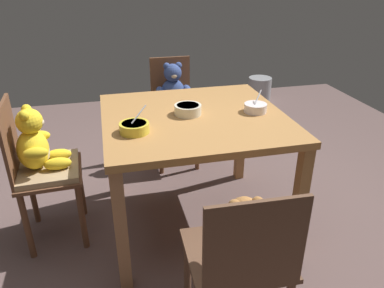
% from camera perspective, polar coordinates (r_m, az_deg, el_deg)
% --- Properties ---
extents(ground_plane, '(5.20, 5.20, 0.04)m').
position_cam_1_polar(ground_plane, '(2.58, 0.27, -11.89)').
color(ground_plane, brown).
extents(dining_table, '(1.06, 1.01, 0.76)m').
position_cam_1_polar(dining_table, '(2.22, 0.30, 2.06)').
color(dining_table, '#A6733E').
rests_on(dining_table, ground_plane).
extents(teddy_chair_far_center, '(0.37, 0.40, 0.87)m').
position_cam_1_polar(teddy_chair_far_center, '(3.07, -2.84, 6.89)').
color(teddy_chair_far_center, brown).
rests_on(teddy_chair_far_center, ground_plane).
extents(teddy_chair_near_left, '(0.38, 0.43, 0.90)m').
position_cam_1_polar(teddy_chair_near_left, '(2.31, -22.45, -1.75)').
color(teddy_chair_near_left, brown).
rests_on(teddy_chair_near_left, ground_plane).
extents(teddy_chair_near_front, '(0.43, 0.41, 0.85)m').
position_cam_1_polar(teddy_chair_near_front, '(1.57, 7.59, -15.66)').
color(teddy_chair_near_front, brown).
rests_on(teddy_chair_near_front, ground_plane).
extents(porridge_bowl_cream_center, '(0.16, 0.16, 0.06)m').
position_cam_1_polar(porridge_bowl_cream_center, '(2.19, -0.63, 5.32)').
color(porridge_bowl_cream_center, beige).
rests_on(porridge_bowl_cream_center, dining_table).
extents(porridge_bowl_yellow_near_left, '(0.16, 0.16, 0.13)m').
position_cam_1_polar(porridge_bowl_yellow_near_left, '(1.97, -8.83, 2.52)').
color(porridge_bowl_yellow_near_left, yellow).
rests_on(porridge_bowl_yellow_near_left, dining_table).
extents(porridge_bowl_white_near_right, '(0.13, 0.13, 0.12)m').
position_cam_1_polar(porridge_bowl_white_near_right, '(2.26, 9.70, 5.52)').
color(porridge_bowl_white_near_right, silver).
rests_on(porridge_bowl_white_near_right, dining_table).
extents(metal_pail, '(0.28, 0.28, 0.30)m').
position_cam_1_polar(metal_pail, '(4.74, 10.31, 8.24)').
color(metal_pail, '#93969B').
rests_on(metal_pail, ground_plane).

